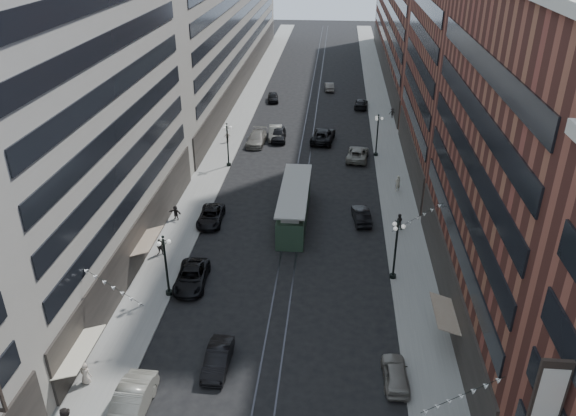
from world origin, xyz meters
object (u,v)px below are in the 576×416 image
(lamppost_se_far, at_px, (396,248))
(car_extra_1, at_px, (323,135))
(car_9, at_px, (273,97))
(pedestrian_9, at_px, (392,113))
(car_13, at_px, (279,134))
(pedestrian_5, at_px, (176,213))
(pedestrian_2, at_px, (161,247))
(car_extra_0, at_px, (275,133))
(car_8, at_px, (257,138))
(pedestrian_1, at_px, (85,373))
(car_5, at_px, (218,359))
(car_4, at_px, (396,374))
(car_2, at_px, (192,277))
(pedestrian_8, at_px, (398,183))
(pedestrian_6, at_px, (227,137))
(streetcar, at_px, (294,206))
(car_14, at_px, (329,87))
(car_11, at_px, (358,154))
(car_12, at_px, (361,104))
(car_1, at_px, (130,404))
(pedestrian_7, at_px, (399,221))
(car_7, at_px, (211,216))
(car_10, at_px, (361,215))
(lamppost_se_mid, at_px, (377,134))
(lamppost_sw_far, at_px, (166,264))
(lamppost_sw_mid, at_px, (228,143))

(lamppost_se_far, xyz_separation_m, car_extra_1, (-7.00, 33.00, -2.23))
(car_9, bearing_deg, pedestrian_9, -29.16)
(car_13, height_order, pedestrian_5, car_13)
(pedestrian_2, relative_size, car_extra_0, 0.32)
(car_8, xyz_separation_m, car_extra_0, (2.30, 2.51, 0.01))
(pedestrian_1, distance_m, car_extra_1, 49.19)
(car_5, relative_size, pedestrian_9, 2.89)
(car_4, relative_size, pedestrian_5, 2.66)
(car_2, bearing_deg, pedestrian_8, 43.29)
(car_5, xyz_separation_m, pedestrian_6, (-7.24, 42.94, 0.19))
(streetcar, xyz_separation_m, car_14, (2.50, 49.26, -0.91))
(car_11, xyz_separation_m, pedestrian_5, (-18.81, -18.15, 0.14))
(car_9, bearing_deg, car_12, -16.91)
(car_5, distance_m, car_9, 63.32)
(pedestrian_8, bearing_deg, pedestrian_2, 0.14)
(car_1, bearing_deg, car_2, 90.15)
(pedestrian_8, bearing_deg, streetcar, -0.08)
(car_11, relative_size, car_13, 1.12)
(streetcar, distance_m, pedestrian_1, 26.81)
(lamppost_se_far, bearing_deg, pedestrian_7, 82.01)
(pedestrian_2, height_order, car_8, pedestrian_2)
(car_7, relative_size, car_12, 1.03)
(car_10, bearing_deg, car_11, -96.89)
(lamppost_se_mid, relative_size, pedestrian_7, 3.32)
(lamppost_se_mid, xyz_separation_m, pedestrian_9, (3.30, 15.82, -2.18))
(car_4, distance_m, car_8, 45.88)
(pedestrian_2, xyz_separation_m, car_extra_0, (7.07, 31.81, -0.13))
(pedestrian_1, bearing_deg, car_2, -96.52)
(car_9, relative_size, car_13, 0.86)
(car_7, bearing_deg, pedestrian_8, 22.42)
(car_13, relative_size, pedestrian_6, 3.26)
(lamppost_sw_far, xyz_separation_m, pedestrian_8, (20.24, 21.40, -2.00))
(car_2, relative_size, car_14, 1.25)
(pedestrian_2, xyz_separation_m, pedestrian_9, (24.07, 41.96, -0.05))
(car_7, relative_size, car_extra_0, 1.01)
(lamppost_sw_far, distance_m, streetcar, 16.72)
(car_14, xyz_separation_m, pedestrian_9, (10.00, -15.32, 0.20))
(car_8, xyz_separation_m, car_10, (13.60, -21.04, -0.10))
(lamppost_sw_far, relative_size, car_12, 1.12)
(lamppost_sw_far, distance_m, car_1, 12.63)
(lamppost_sw_mid, height_order, lamppost_se_far, same)
(lamppost_se_mid, relative_size, car_7, 1.09)
(lamppost_sw_mid, bearing_deg, car_4, -63.39)
(lamppost_se_mid, distance_m, car_10, 18.20)
(car_1, distance_m, car_7, 24.99)
(car_11, relative_size, car_extra_0, 1.10)
(car_12, relative_size, car_extra_0, 0.97)
(streetcar, bearing_deg, car_13, 99.77)
(car_5, relative_size, car_9, 1.03)
(car_1, xyz_separation_m, pedestrian_2, (-3.45, 18.25, 0.07))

